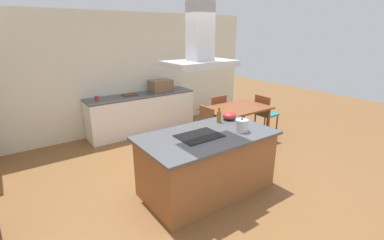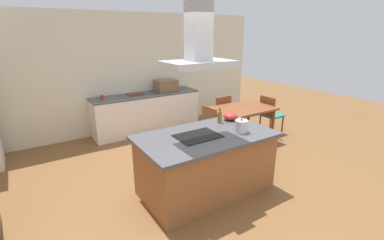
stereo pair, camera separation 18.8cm
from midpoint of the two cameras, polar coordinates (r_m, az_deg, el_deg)
ground at (r=5.38m, az=-5.60°, el=-7.13°), size 16.00×16.00×0.00m
wall_back at (r=6.55m, az=-13.14°, el=9.43°), size 7.20×0.10×2.70m
kitchen_island at (r=4.03m, az=4.19°, el=-8.97°), size 1.93×1.11×0.90m
cooktop at (r=3.77m, az=2.66°, el=-3.37°), size 0.60×0.44×0.01m
tea_kettle at (r=3.98m, az=11.63°, el=-1.30°), size 0.24×0.19×0.20m
olive_oil_bottle at (r=4.34m, az=7.04°, el=0.68°), size 0.07×0.07×0.23m
mixing_bowl at (r=4.50m, az=9.24°, el=0.79°), size 0.24×0.24×0.13m
back_counter at (r=6.53m, az=-8.57°, el=1.58°), size 2.52×0.62×0.90m
countertop_microwave at (r=6.62m, az=-4.66°, el=7.20°), size 0.50×0.38×0.28m
coffee_mug_red at (r=6.10m, az=-17.48°, el=4.58°), size 0.08×0.08×0.09m
cutting_board at (r=6.37m, az=-11.02°, el=5.29°), size 0.34×0.24×0.02m
dining_table at (r=5.84m, az=10.98°, el=1.67°), size 1.40×0.90×0.75m
chair_at_left_end at (r=5.32m, az=3.69°, el=-1.45°), size 0.42×0.42×0.89m
chair_facing_back_wall at (r=6.36m, az=6.79°, el=1.74°), size 0.42×0.42×0.89m
chair_at_right_end at (r=6.53m, az=16.75°, el=1.52°), size 0.42×0.42×0.89m
range_hood at (r=3.52m, az=2.95°, el=15.08°), size 0.90×0.55×0.78m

